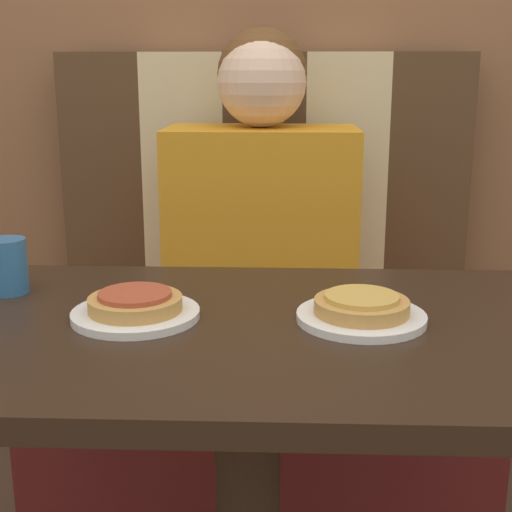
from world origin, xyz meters
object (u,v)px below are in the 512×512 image
(plate_right, at_px, (361,317))
(pizza_left, at_px, (135,302))
(pizza_right, at_px, (362,305))
(drinking_cup, at_px, (7,266))
(person, at_px, (262,201))
(plate_left, at_px, (136,314))

(plate_right, bearing_deg, pizza_left, 180.00)
(pizza_right, bearing_deg, drinking_cup, 168.43)
(drinking_cup, bearing_deg, pizza_left, -26.37)
(plate_right, height_order, drinking_cup, drinking_cup)
(person, relative_size, pizza_right, 5.14)
(pizza_left, height_order, drinking_cup, drinking_cup)
(pizza_left, bearing_deg, plate_right, 0.00)
(person, xyz_separation_m, drinking_cup, (-0.40, -0.52, -0.02))
(person, distance_m, plate_left, 0.66)
(pizza_left, bearing_deg, pizza_right, 0.00)
(person, height_order, pizza_left, person)
(plate_left, relative_size, pizza_left, 1.37)
(drinking_cup, bearing_deg, person, 52.29)
(plate_left, height_order, plate_right, same)
(person, relative_size, plate_left, 3.76)
(plate_right, relative_size, pizza_left, 1.37)
(pizza_left, bearing_deg, plate_left, 0.00)
(pizza_left, relative_size, drinking_cup, 1.53)
(plate_right, height_order, pizza_left, pizza_left)
(person, height_order, drinking_cup, person)
(plate_right, xyz_separation_m, pizza_left, (-0.33, 0.00, 0.02))
(plate_left, bearing_deg, drinking_cup, 153.63)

